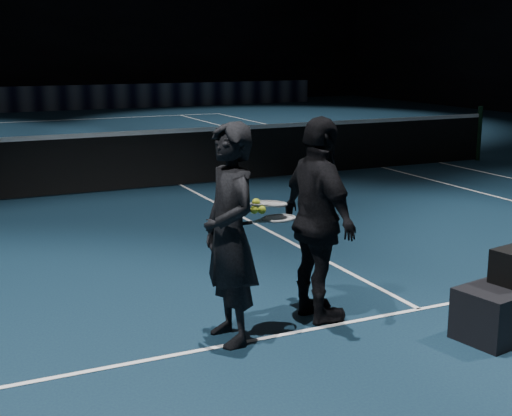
{
  "coord_description": "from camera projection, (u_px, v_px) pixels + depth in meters",
  "views": [
    {
      "loc": [
        -3.82,
        -11.17,
        2.27
      ],
      "look_at": [
        -1.53,
        -6.26,
        1.04
      ],
      "focal_mm": 50.0,
      "sensor_mm": 36.0,
      "label": 1
    }
  ],
  "objects": [
    {
      "name": "court_lines",
      "position": [
        181.0,
        185.0,
        11.94
      ],
      "size": [
        10.98,
        23.78,
        0.01
      ],
      "primitive_type": null,
      "color": "white",
      "rests_on": "floor"
    },
    {
      "name": "racket_upper",
      "position": [
        271.0,
        204.0,
        5.65
      ],
      "size": [
        0.71,
        0.35,
        0.1
      ],
      "primitive_type": null,
      "rotation": [
        0.0,
        0.1,
        0.19
      ],
      "color": "black",
      "rests_on": "player_b"
    },
    {
      "name": "net_tape",
      "position": [
        179.0,
        131.0,
        11.74
      ],
      "size": [
        12.8,
        0.03,
        0.07
      ],
      "primitive_type": "cube",
      "color": "white",
      "rests_on": "net_mesh"
    },
    {
      "name": "net_mesh",
      "position": [
        180.0,
        159.0,
        11.85
      ],
      "size": [
        12.8,
        0.02,
        0.86
      ],
      "primitive_type": "cube",
      "color": "black",
      "rests_on": "floor"
    },
    {
      "name": "floor",
      "position": [
        181.0,
        185.0,
        11.94
      ],
      "size": [
        36.0,
        36.0,
        0.0
      ],
      "primitive_type": "plane",
      "color": "black",
      "rests_on": "ground"
    },
    {
      "name": "tennis_balls",
      "position": [
        258.0,
        208.0,
        5.54
      ],
      "size": [
        0.12,
        0.1,
        0.12
      ],
      "primitive_type": null,
      "color": "yellow",
      "rests_on": "racket_upper"
    },
    {
      "name": "net_post_right",
      "position": [
        479.0,
        133.0,
        14.46
      ],
      "size": [
        0.1,
        0.1,
        1.1
      ],
      "primitive_type": "cylinder",
      "color": "black",
      "rests_on": "floor"
    },
    {
      "name": "player_a",
      "position": [
        230.0,
        235.0,
        5.45
      ],
      "size": [
        0.42,
        0.64,
        1.72
      ],
      "primitive_type": "imported",
      "rotation": [
        0.0,
        0.0,
        -1.55
      ],
      "color": "black",
      "rests_on": "floor"
    },
    {
      "name": "sponsor_backdrop",
      "position": [
        38.0,
        99.0,
        25.54
      ],
      "size": [
        22.0,
        0.15,
        0.9
      ],
      "primitive_type": "cube",
      "color": "black",
      "rests_on": "floor"
    },
    {
      "name": "player_b",
      "position": [
        319.0,
        221.0,
        5.89
      ],
      "size": [
        0.44,
        1.02,
        1.72
      ],
      "primitive_type": "imported",
      "rotation": [
        0.0,
        0.0,
        1.59
      ],
      "color": "black",
      "rests_on": "floor"
    },
    {
      "name": "racket_lower",
      "position": [
        279.0,
        218.0,
        5.67
      ],
      "size": [
        0.7,
        0.3,
        0.03
      ],
      "primitive_type": null,
      "rotation": [
        0.0,
        0.0,
        0.12
      ],
      "color": "black",
      "rests_on": "player_a"
    }
  ]
}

